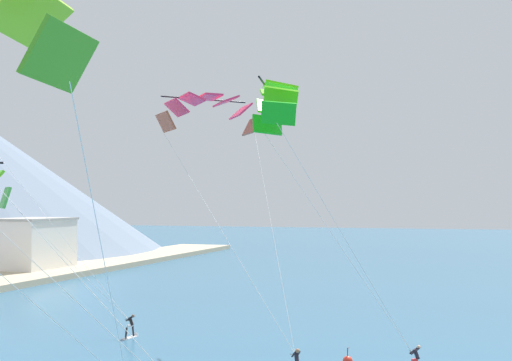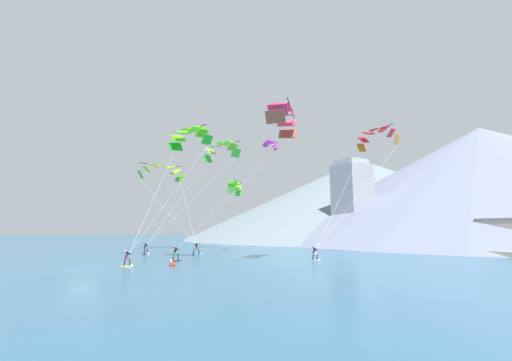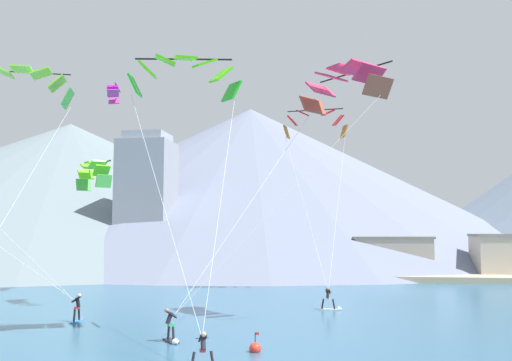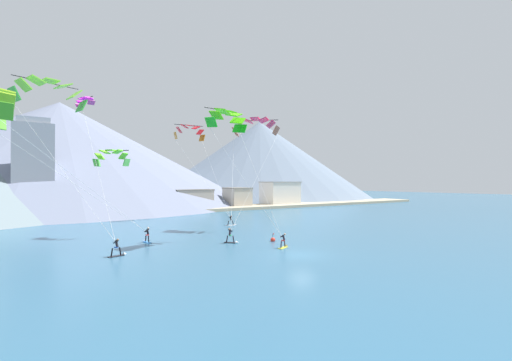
{
  "view_description": "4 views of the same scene",
  "coord_description": "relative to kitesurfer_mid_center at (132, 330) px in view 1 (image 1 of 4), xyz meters",
  "views": [
    {
      "loc": [
        -37.8,
        0.19,
        9.15
      ],
      "look_at": [
        0.58,
        12.29,
        10.29
      ],
      "focal_mm": 50.0,
      "sensor_mm": 36.0,
      "label": 1
    },
    {
      "loc": [
        34.71,
        -2.98,
        3.45
      ],
      "look_at": [
        2.23,
        16.58,
        8.88
      ],
      "focal_mm": 24.0,
      "sensor_mm": 36.0,
      "label": 2
    },
    {
      "loc": [
        6.2,
        -19.22,
        5.46
      ],
      "look_at": [
        1.01,
        14.7,
        8.64
      ],
      "focal_mm": 40.0,
      "sensor_mm": 36.0,
      "label": 3
    },
    {
      "loc": [
        -21.35,
        -24.31,
        6.81
      ],
      "look_at": [
        2.56,
        11.58,
        7.02
      ],
      "focal_mm": 24.0,
      "sensor_mm": 36.0,
      "label": 4
    }
  ],
  "objects": [
    {
      "name": "race_marker_buoy",
      "position": [
        -3.17,
        -15.08,
        -0.32
      ],
      "size": [
        0.56,
        0.56,
        1.02
      ],
      "color": "red",
      "rests_on": "ground"
    },
    {
      "name": "kitesurfer_mid_center",
      "position": [
        0.0,
        0.0,
        0.0
      ],
      "size": [
        1.78,
        0.68,
        1.68
      ],
      "color": "white",
      "rests_on": "ground"
    },
    {
      "name": "parafoil_kite_far_right",
      "position": [
        -7.52,
        -12.17,
        13.73
      ],
      "size": [
        6.07,
        8.61,
        13.99
      ],
      "color": "#14AB18"
    },
    {
      "name": "shore_building_quay_west",
      "position": [
        33.9,
        31.55,
        3.01
      ],
      "size": [
        10.37,
        7.16,
        6.97
      ],
      "color": "silver",
      "rests_on": "ground"
    },
    {
      "name": "parafoil_kite_near_lead",
      "position": [
        1.07,
        -5.1,
        14.72
      ],
      "size": [
        11.75,
        11.27,
        14.88
      ],
      "color": "#A14A33"
    }
  ]
}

